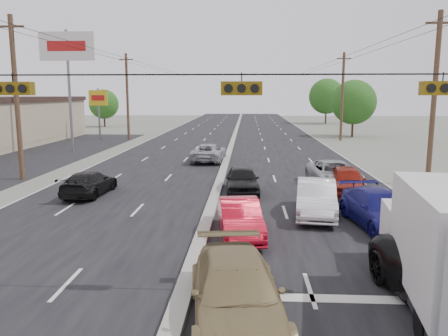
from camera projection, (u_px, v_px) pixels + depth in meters
The scene contains 23 objects.
ground at pixel (186, 288), 12.12m from camera, with size 200.00×200.00×0.00m, color #606356.
road_surface at pixel (230, 151), 41.66m from camera, with size 20.00×160.00×0.02m, color black.
center_median at pixel (230, 150), 41.64m from camera, with size 0.50×160.00×0.20m, color gray.
parking_lot at pixel (31, 157), 37.63m from camera, with size 10.00×42.00×0.02m, color black.
utility_pole_left_b at pixel (16, 98), 26.70m from camera, with size 1.60×0.30×10.00m.
utility_pole_left_c at pixel (127, 96), 51.31m from camera, with size 1.60×0.30×10.00m.
utility_pole_right_b at pixel (434, 98), 25.37m from camera, with size 1.60×0.30×10.00m.
utility_pole_right_c at pixel (342, 96), 49.99m from camera, with size 1.60×0.30×10.00m.
traffic_signals at pixel (238, 87), 11.13m from camera, with size 25.00×0.30×0.54m.
pole_sign_billboard at pixel (67, 54), 38.98m from camera, with size 5.00×0.25×11.00m.
pole_sign_far at pixel (98, 102), 51.61m from camera, with size 2.20×0.25×6.00m.
tree_left_far at pixel (104, 104), 71.74m from camera, with size 4.80×4.80×6.12m.
tree_right_mid at pixel (354, 102), 54.91m from camera, with size 5.60×5.60×7.14m.
tree_right_far at pixel (327, 96), 79.37m from camera, with size 6.40×6.40×8.16m.
tan_sedan at pixel (236, 294), 10.10m from camera, with size 2.09×5.13×1.49m, color olive.
red_sedan at pixel (240, 219), 16.40m from camera, with size 1.46×4.18×1.38m, color red.
queue_car_a at pixel (242, 180), 23.54m from camera, with size 1.73×4.30×1.47m, color black.
queue_car_b at pixel (316, 198), 19.20m from camera, with size 1.65×4.72×1.56m, color silver.
queue_car_c at pixel (334, 174), 25.22m from camera, with size 2.46×5.33×1.48m, color #A5A7AD.
queue_car_d at pixel (380, 210), 17.51m from camera, with size 2.06×5.08×1.47m, color navy.
queue_car_e at pixel (347, 181), 23.26m from camera, with size 1.76×4.38×1.49m, color maroon.
oncoming_near at pixel (89, 183), 23.11m from camera, with size 1.79×4.40×1.28m, color black.
oncoming_far at pixel (209, 153), 34.75m from camera, with size 2.38×5.15×1.43m, color #A1A3A9.
Camera 1 is at (1.66, -11.32, 5.30)m, focal length 35.00 mm.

